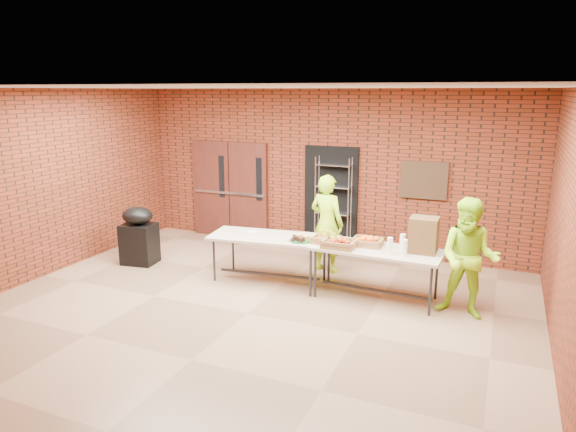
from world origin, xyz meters
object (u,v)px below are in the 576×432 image
Objects in this scene: table_left at (269,240)px; volunteer_man at (469,258)px; coffee_dispenser at (424,235)px; covered_grill at (139,235)px; wire_rack at (333,205)px; table_right at (377,253)px; volunteer_woman at (327,223)px.

volunteer_man is (3.17, -0.12, 0.13)m from table_left.
covered_grill is (-5.13, -0.18, -0.54)m from coffee_dispenser.
volunteer_man is at bearing -37.09° from wire_rack.
table_right is 0.76m from coffee_dispenser.
volunteer_man is (0.67, -0.22, -0.21)m from coffee_dispenser.
volunteer_woman reaches higher than table_left.
volunteer_woman is at bearing 8.10° from covered_grill.
coffee_dispenser is (0.67, 0.10, 0.33)m from table_right.
wire_rack is at bearing 25.95° from covered_grill.
wire_rack is 0.93× the size of table_left.
wire_rack is 1.09× the size of volunteer_woman.
table_left is (-0.45, -2.03, -0.22)m from wire_rack.
wire_rack is at bearing 70.37° from table_left.
volunteer_man is at bearing -8.78° from covered_grill.
wire_rack is at bearing 126.80° from table_right.
coffee_dispenser reaches higher than covered_grill.
covered_grill is at bearing -177.95° from coffee_dispenser.
coffee_dispenser reaches higher than table_right.
volunteer_woman is 1.01× the size of volunteer_man.
coffee_dispenser is 0.74m from volunteer_man.
coffee_dispenser is 0.31× the size of volunteer_man.
wire_rack reaches higher than volunteer_man.
covered_grill reaches higher than table_left.
volunteer_man is (2.46, -1.03, -0.01)m from volunteer_woman.
table_left is 1.19× the size of volunteer_man.
table_right is (1.82, 0.01, 0.00)m from table_left.
volunteer_man is (1.34, -0.12, 0.12)m from table_right.
table_left is 1.02× the size of table_right.
volunteer_woman is (-1.79, 0.81, -0.20)m from coffee_dispenser.
volunteer_man is (5.80, -0.04, 0.32)m from covered_grill.
covered_grill reaches higher than table_right.
wire_rack is 2.46m from table_right.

